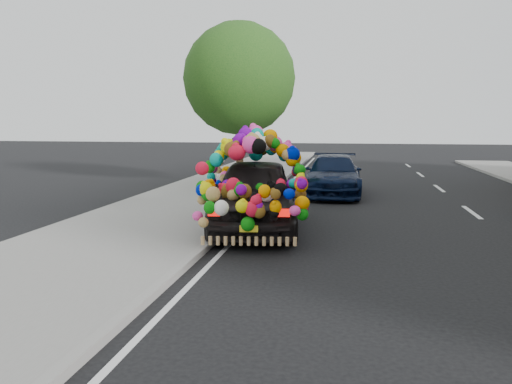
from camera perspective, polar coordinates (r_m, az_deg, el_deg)
ground at (r=9.42m, az=8.52°, el=-6.95°), size 100.00×100.00×0.00m
sidewalk at (r=10.46m, az=-15.84°, el=-5.33°), size 4.00×60.00×0.12m
kerb at (r=9.76m, az=-5.47°, el=-5.97°), size 0.15×60.00×0.13m
tree_near_sidewalk at (r=19.11m, az=-1.91°, el=12.79°), size 4.20×4.20×6.13m
plush_art_car at (r=11.36m, az=-0.10°, el=1.62°), size 2.88×5.13×2.24m
navy_sedan at (r=17.02m, az=8.81°, el=1.95°), size 1.87×4.54×1.31m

